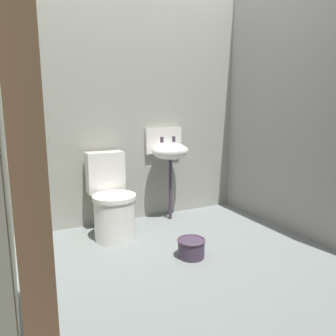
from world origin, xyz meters
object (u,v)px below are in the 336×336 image
toilet_near_wall (112,203)px  bucket (191,248)px  sink (169,150)px  wooden_door_post (22,99)px

toilet_near_wall → bucket: bearing=122.1°
sink → wooden_door_post: bearing=-129.4°
wooden_door_post → sink: wooden_door_post is taller
wooden_door_post → bucket: 1.90m
wooden_door_post → sink: size_ratio=2.52×
bucket → toilet_near_wall: bearing=121.1°
sink → toilet_near_wall: bearing=-165.0°
bucket → sink: bearing=74.3°
wooden_door_post → bucket: (1.22, 0.87, -1.16)m
wooden_door_post → toilet_near_wall: bearing=64.3°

